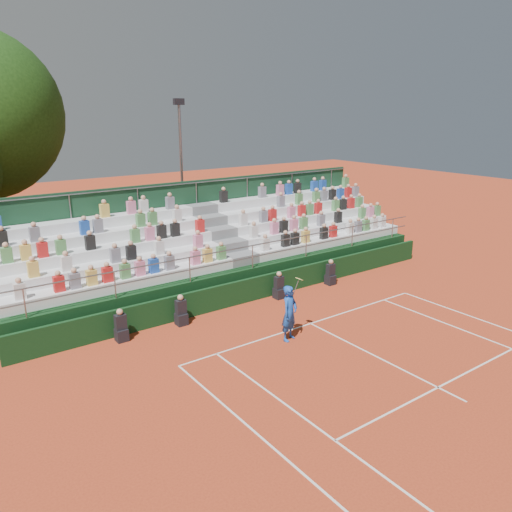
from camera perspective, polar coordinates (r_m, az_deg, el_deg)
ground at (r=18.92m, az=6.26°, el=-7.69°), size 90.00×90.00×0.00m
courtside_wall at (r=21.03m, az=0.48°, el=-3.59°), size 20.00×0.15×1.00m
line_officials at (r=19.90m, az=-2.22°, el=-4.87°), size 10.30×0.40×1.19m
grandstand at (r=23.41m, az=-4.17°, el=-0.02°), size 20.00×5.20×4.40m
tennis_player at (r=17.24m, az=3.86°, el=-6.52°), size 0.95×0.70×2.22m
floodlight_mast at (r=29.28m, az=-8.54°, el=10.61°), size 0.60×0.25×8.26m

